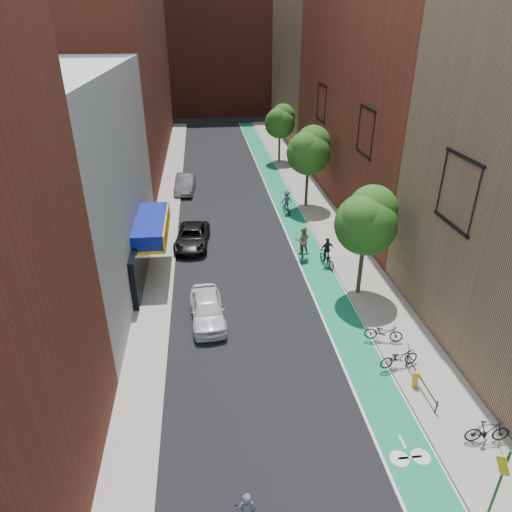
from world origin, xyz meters
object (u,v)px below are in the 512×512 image
object	(u,v)px
cyclist_lane_near	(303,245)
parked_car_white	(207,309)
cyclist_lane_far	(286,204)
fire_hydrant	(416,378)
parked_car_silver	(185,183)
cyclist_lane_mid	(327,256)
parked_car_black	(192,237)

from	to	relation	value
cyclist_lane_near	parked_car_white	bearing A→B (deg)	58.53
cyclist_lane_far	fire_hydrant	world-z (taller)	cyclist_lane_far
fire_hydrant	cyclist_lane_near	bearing A→B (deg)	100.36
parked_car_white	cyclist_lane_far	xyz separation A→B (m)	(6.74, 14.32, 0.14)
parked_car_silver	cyclist_lane_far	distance (m)	10.51
parked_car_silver	cyclist_lane_near	bearing A→B (deg)	-56.85
cyclist_lane_mid	fire_hydrant	distance (m)	11.32
parked_car_white	parked_car_silver	size ratio (longest dim) A/B	0.92
parked_car_white	parked_car_black	size ratio (longest dim) A/B	0.89
cyclist_lane_mid	cyclist_lane_far	distance (m)	9.15
parked_car_silver	fire_hydrant	size ratio (longest dim) A/B	6.03
parked_car_white	cyclist_lane_far	distance (m)	15.83
cyclist_lane_near	cyclist_lane_mid	world-z (taller)	cyclist_lane_near
parked_car_silver	cyclist_lane_far	xyz separation A→B (m)	(8.30, -6.45, 0.10)
cyclist_lane_mid	parked_car_white	bearing A→B (deg)	20.97
cyclist_lane_near	cyclist_lane_mid	size ratio (longest dim) A/B	1.13
cyclist_lane_near	fire_hydrant	bearing A→B (deg)	114.00
cyclist_lane_mid	cyclist_lane_far	world-z (taller)	cyclist_lane_far
parked_car_silver	cyclist_lane_mid	world-z (taller)	cyclist_lane_mid
parked_car_black	fire_hydrant	xyz separation A→B (m)	(9.51, -15.23, -0.10)
cyclist_lane_near	cyclist_lane_far	xyz separation A→B (m)	(0.35, 7.95, -0.09)
parked_car_black	parked_car_silver	distance (m)	11.61
cyclist_lane_far	parked_car_white	bearing A→B (deg)	51.13
parked_car_black	cyclist_lane_mid	world-z (taller)	cyclist_lane_mid
parked_car_white	cyclist_lane_far	world-z (taller)	cyclist_lane_far
cyclist_lane_near	cyclist_lane_mid	bearing A→B (deg)	153.55
cyclist_lane_mid	cyclist_lane_far	xyz separation A→B (m)	(-1.00, 9.09, 0.18)
cyclist_lane_far	fire_hydrant	bearing A→B (deg)	81.74
fire_hydrant	cyclist_lane_far	bearing A→B (deg)	95.38
cyclist_lane_far	fire_hydrant	xyz separation A→B (m)	(1.92, -20.37, -0.30)
parked_car_white	parked_car_silver	distance (m)	20.82
cyclist_lane_near	fire_hydrant	size ratio (longest dim) A/B	2.91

